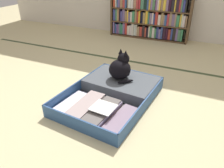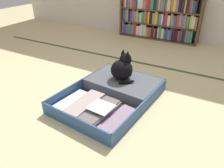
# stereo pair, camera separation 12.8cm
# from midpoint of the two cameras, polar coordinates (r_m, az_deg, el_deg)

# --- Properties ---
(ground_plane) EXTENTS (10.00, 10.00, 0.00)m
(ground_plane) POSITION_cam_midpoint_polar(r_m,az_deg,el_deg) (1.94, -4.08, -6.14)
(ground_plane) COLOR beige
(tatami_border) EXTENTS (4.80, 0.05, 0.00)m
(tatami_border) POSITION_cam_midpoint_polar(r_m,az_deg,el_deg) (2.85, 8.36, 5.71)
(tatami_border) COLOR #3E4D2E
(tatami_border) RESTS_ON ground_plane
(bookshelf) EXTENTS (1.34, 0.23, 0.73)m
(bookshelf) POSITION_cam_midpoint_polar(r_m,az_deg,el_deg) (3.81, 13.27, 16.84)
(bookshelf) COLOR #513B25
(bookshelf) RESTS_ON ground_plane
(open_suitcase) EXTENTS (0.80, 1.04, 0.12)m
(open_suitcase) POSITION_cam_midpoint_polar(r_m,az_deg,el_deg) (2.05, 2.49, -2.27)
(open_suitcase) COLOR #2A4E83
(open_suitcase) RESTS_ON ground_plane
(black_cat) EXTENTS (0.30, 0.28, 0.29)m
(black_cat) POSITION_cam_midpoint_polar(r_m,az_deg,el_deg) (2.12, 4.62, 4.16)
(black_cat) COLOR black
(black_cat) RESTS_ON open_suitcase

